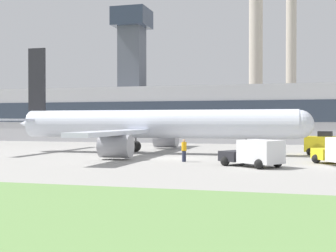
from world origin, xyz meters
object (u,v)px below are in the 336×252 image
object	(u,v)px
airplane	(150,125)
pushback_tug	(325,144)
baggage_truck	(255,154)
ground_crew_person	(184,150)

from	to	relation	value
airplane	pushback_tug	world-z (taller)	airplane
airplane	baggage_truck	xyz separation A→B (m)	(11.34, -10.94, -1.85)
airplane	baggage_truck	distance (m)	15.87
baggage_truck	airplane	bearing A→B (deg)	136.02
pushback_tug	baggage_truck	size ratio (longest dim) A/B	0.80
pushback_tug	baggage_truck	distance (m)	14.50
baggage_truck	ground_crew_person	world-z (taller)	baggage_truck
baggage_truck	pushback_tug	bearing A→B (deg)	67.78
airplane	pushback_tug	size ratio (longest dim) A/B	7.80
pushback_tug	ground_crew_person	bearing A→B (deg)	-136.64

